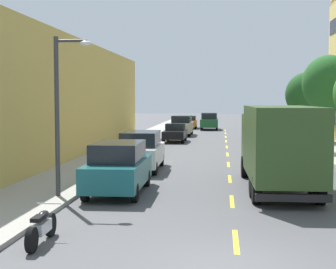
{
  "coord_description": "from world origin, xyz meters",
  "views": [
    {
      "loc": [
        -0.37,
        -10.65,
        3.57
      ],
      "look_at": [
        -3.5,
        18.96,
        1.46
      ],
      "focal_mm": 54.61,
      "sensor_mm": 36.0,
      "label": 1
    }
  ],
  "objects_px": {
    "parked_suv_white": "(141,150)",
    "parked_suv_burgundy": "(274,128)",
    "street_lamp": "(62,102)",
    "street_tree_third": "(329,84)",
    "parked_motorcycle": "(42,227)",
    "moving_forest_sedan": "(209,121)",
    "parked_suv_champagne": "(182,125)",
    "parked_wagon_orange": "(189,122)",
    "parked_suv_teal": "(118,167)",
    "street_tree_farthest": "(307,95)",
    "delivery_box_truck": "(278,142)",
    "parked_hatchback_black": "(175,133)"
  },
  "relations": [
    {
      "from": "parked_suv_champagne",
      "to": "parked_suv_teal",
      "type": "bearing_deg",
      "value": -90.03
    },
    {
      "from": "parked_motorcycle",
      "to": "street_lamp",
      "type": "bearing_deg",
      "value": 102.27
    },
    {
      "from": "parked_suv_teal",
      "to": "delivery_box_truck",
      "type": "bearing_deg",
      "value": 10.94
    },
    {
      "from": "parked_suv_champagne",
      "to": "street_tree_third",
      "type": "bearing_deg",
      "value": -55.03
    },
    {
      "from": "parked_hatchback_black",
      "to": "parked_suv_white",
      "type": "height_order",
      "value": "parked_suv_white"
    },
    {
      "from": "street_lamp",
      "to": "parked_suv_white",
      "type": "bearing_deg",
      "value": 78.58
    },
    {
      "from": "parked_suv_white",
      "to": "parked_suv_burgundy",
      "type": "bearing_deg",
      "value": 67.79
    },
    {
      "from": "street_tree_third",
      "to": "parked_motorcycle",
      "type": "xyz_separation_m",
      "value": [
        -11.15,
        -21.73,
        -4.08
      ]
    },
    {
      "from": "street_lamp",
      "to": "parked_suv_white",
      "type": "height_order",
      "value": "street_lamp"
    },
    {
      "from": "street_lamp",
      "to": "street_tree_farthest",
      "type": "bearing_deg",
      "value": 63.56
    },
    {
      "from": "delivery_box_truck",
      "to": "street_tree_third",
      "type": "bearing_deg",
      "value": 71.48
    },
    {
      "from": "moving_forest_sedan",
      "to": "parked_suv_white",
      "type": "bearing_deg",
      "value": -94.38
    },
    {
      "from": "parked_suv_champagne",
      "to": "parked_suv_teal",
      "type": "relative_size",
      "value": 1.0
    },
    {
      "from": "street_lamp",
      "to": "parked_wagon_orange",
      "type": "height_order",
      "value": "street_lamp"
    },
    {
      "from": "moving_forest_sedan",
      "to": "parked_suv_champagne",
      "type": "bearing_deg",
      "value": -103.98
    },
    {
      "from": "parked_suv_white",
      "to": "parked_suv_burgundy",
      "type": "xyz_separation_m",
      "value": [
        8.61,
        21.09,
        0.0
      ]
    },
    {
      "from": "parked_suv_white",
      "to": "parked_motorcycle",
      "type": "relative_size",
      "value": 2.36
    },
    {
      "from": "street_tree_third",
      "to": "parked_suv_white",
      "type": "bearing_deg",
      "value": -141.14
    },
    {
      "from": "street_tree_third",
      "to": "delivery_box_truck",
      "type": "distance_m",
      "value": 14.7
    },
    {
      "from": "parked_suv_white",
      "to": "parked_wagon_orange",
      "type": "bearing_deg",
      "value": 89.85
    },
    {
      "from": "parked_wagon_orange",
      "to": "parked_motorcycle",
      "type": "height_order",
      "value": "parked_wagon_orange"
    },
    {
      "from": "parked_suv_burgundy",
      "to": "parked_suv_teal",
      "type": "bearing_deg",
      "value": -107.26
    },
    {
      "from": "moving_forest_sedan",
      "to": "parked_motorcycle",
      "type": "bearing_deg",
      "value": -93.62
    },
    {
      "from": "parked_motorcycle",
      "to": "street_tree_third",
      "type": "bearing_deg",
      "value": 62.84
    },
    {
      "from": "parked_hatchback_black",
      "to": "parked_suv_champagne",
      "type": "bearing_deg",
      "value": 90.16
    },
    {
      "from": "street_tree_farthest",
      "to": "parked_suv_white",
      "type": "height_order",
      "value": "street_tree_farthest"
    },
    {
      "from": "parked_suv_burgundy",
      "to": "moving_forest_sedan",
      "type": "height_order",
      "value": "same"
    },
    {
      "from": "street_lamp",
      "to": "parked_suv_burgundy",
      "type": "height_order",
      "value": "street_lamp"
    },
    {
      "from": "street_tree_farthest",
      "to": "parked_hatchback_black",
      "type": "bearing_deg",
      "value": -177.73
    },
    {
      "from": "parked_suv_champagne",
      "to": "delivery_box_truck",
      "type": "bearing_deg",
      "value": -78.22
    },
    {
      "from": "parked_hatchback_black",
      "to": "parked_suv_teal",
      "type": "xyz_separation_m",
      "value": [
        -0.04,
        -22.9,
        0.23
      ]
    },
    {
      "from": "parked_suv_champagne",
      "to": "moving_forest_sedan",
      "type": "relative_size",
      "value": 1.0
    },
    {
      "from": "parked_suv_teal",
      "to": "parked_suv_champagne",
      "type": "bearing_deg",
      "value": 89.97
    },
    {
      "from": "street_tree_farthest",
      "to": "parked_hatchback_black",
      "type": "height_order",
      "value": "street_tree_farthest"
    },
    {
      "from": "street_tree_third",
      "to": "parked_motorcycle",
      "type": "relative_size",
      "value": 3.02
    },
    {
      "from": "parked_wagon_orange",
      "to": "parked_suv_teal",
      "type": "relative_size",
      "value": 0.98
    },
    {
      "from": "street_tree_third",
      "to": "parked_suv_burgundy",
      "type": "bearing_deg",
      "value": 99.86
    },
    {
      "from": "street_lamp",
      "to": "moving_forest_sedan",
      "type": "distance_m",
      "value": 41.55
    },
    {
      "from": "street_tree_farthest",
      "to": "street_lamp",
      "type": "bearing_deg",
      "value": -116.44
    },
    {
      "from": "delivery_box_truck",
      "to": "parked_motorcycle",
      "type": "height_order",
      "value": "delivery_box_truck"
    },
    {
      "from": "street_tree_farthest",
      "to": "moving_forest_sedan",
      "type": "xyz_separation_m",
      "value": [
        -8.2,
        16.49,
        -2.89
      ]
    },
    {
      "from": "street_lamp",
      "to": "parked_wagon_orange",
      "type": "relative_size",
      "value": 1.17
    },
    {
      "from": "parked_suv_teal",
      "to": "street_tree_farthest",
      "type": "bearing_deg",
      "value": 65.47
    },
    {
      "from": "street_tree_farthest",
      "to": "moving_forest_sedan",
      "type": "distance_m",
      "value": 18.65
    },
    {
      "from": "street_tree_farthest",
      "to": "moving_forest_sedan",
      "type": "height_order",
      "value": "street_tree_farthest"
    },
    {
      "from": "parked_wagon_orange",
      "to": "parked_motorcycle",
      "type": "relative_size",
      "value": 2.31
    },
    {
      "from": "street_tree_third",
      "to": "street_tree_farthest",
      "type": "xyz_separation_m",
      "value": [
        0.0,
        8.43,
        -0.62
      ]
    },
    {
      "from": "parked_suv_champagne",
      "to": "moving_forest_sedan",
      "type": "distance_m",
      "value": 10.03
    },
    {
      "from": "parked_suv_teal",
      "to": "parked_wagon_orange",
      "type": "bearing_deg",
      "value": 90.05
    },
    {
      "from": "parked_hatchback_black",
      "to": "parked_wagon_orange",
      "type": "xyz_separation_m",
      "value": [
        -0.08,
        19.39,
        0.05
      ]
    }
  ]
}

